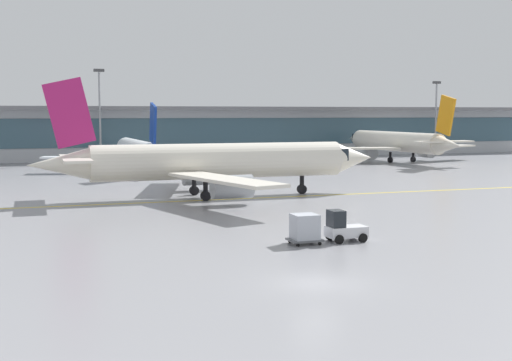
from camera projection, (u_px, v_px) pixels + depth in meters
name	position (u px, v px, depth m)	size (l,w,h in m)	color
ground_plane	(316.00, 283.00, 33.54)	(400.00, 400.00, 0.00)	gray
taxiway_centreline_stripe	(225.00, 199.00, 66.06)	(110.00, 0.36, 0.01)	yellow
terminal_concourse	(101.00, 132.00, 121.96)	(190.56, 11.00, 9.60)	#B2B7BC
gate_airplane_1	(138.00, 151.00, 98.48)	(27.51, 29.50, 9.80)	white
gate_airplane_2	(397.00, 142.00, 116.95)	(31.58, 33.94, 11.25)	silver
taxiing_regional_jet	(215.00, 162.00, 67.45)	(35.37, 32.99, 11.75)	silver
baggage_tug	(343.00, 228.00, 44.33)	(2.61, 1.64, 2.10)	silver
cargo_dolly_lead	(305.00, 228.00, 43.45)	(2.12, 1.62, 1.94)	#595B60
apron_light_mast_1	(100.00, 112.00, 114.83)	(1.80, 0.36, 15.85)	gray
apron_light_mast_2	(436.00, 115.00, 136.01)	(1.80, 0.36, 14.76)	gray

